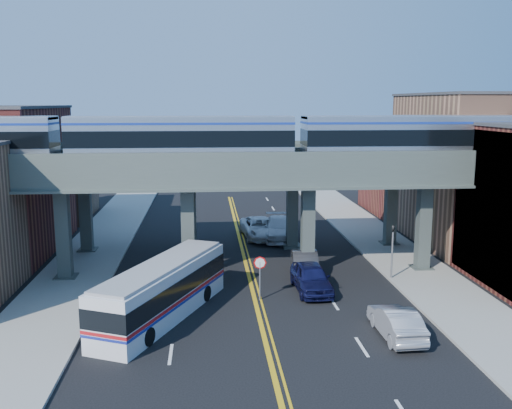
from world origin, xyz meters
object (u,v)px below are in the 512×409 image
(traffic_signal, at_px, (392,246))
(car_lane_b, at_px, (305,264))
(car_lane_a, at_px, (311,278))
(transit_train, at_px, (182,139))
(car_lane_c, at_px, (260,228))
(car_parked_curb, at_px, (396,322))
(car_lane_d, at_px, (279,228))
(transit_bus, at_px, (163,291))
(stop_sign, at_px, (260,271))

(traffic_signal, relative_size, car_lane_b, 0.85)
(car_lane_a, relative_size, car_lane_b, 1.05)
(transit_train, relative_size, car_lane_c, 7.26)
(car_lane_b, relative_size, car_parked_curb, 1.04)
(traffic_signal, bearing_deg, car_lane_b, 165.00)
(car_lane_c, bearing_deg, car_lane_a, -88.35)
(car_lane_b, bearing_deg, car_lane_d, 96.91)
(traffic_signal, height_order, transit_bus, traffic_signal)
(traffic_signal, xyz_separation_m, transit_bus, (-14.37, -5.29, -0.83))
(transit_train, bearing_deg, car_parked_curb, -45.40)
(transit_bus, height_order, car_lane_b, transit_bus)
(car_parked_curb, bearing_deg, car_lane_a, -69.06)
(car_lane_a, xyz_separation_m, car_lane_d, (-0.19, 13.74, 0.04))
(traffic_signal, bearing_deg, car_lane_a, -162.77)
(stop_sign, relative_size, car_parked_curb, 0.57)
(car_lane_b, bearing_deg, transit_bus, -137.96)
(car_lane_c, xyz_separation_m, car_lane_d, (1.59, -0.58, 0.05))
(transit_train, relative_size, car_lane_b, 9.23)
(transit_train, xyz_separation_m, car_lane_d, (7.67, 10.00, -8.25))
(transit_bus, height_order, car_lane_d, transit_bus)
(traffic_signal, relative_size, transit_bus, 0.37)
(car_lane_d, bearing_deg, traffic_signal, -59.76)
(car_lane_c, height_order, car_parked_curb, car_lane_c)
(car_lane_c, bearing_deg, car_lane_b, -85.44)
(stop_sign, bearing_deg, transit_bus, -157.24)
(transit_train, xyz_separation_m, stop_sign, (4.58, -5.00, -7.39))
(stop_sign, xyz_separation_m, traffic_signal, (8.90, 3.00, 0.54))
(car_lane_a, xyz_separation_m, car_parked_curb, (2.92, -7.18, -0.10))
(traffic_signal, xyz_separation_m, car_lane_b, (-5.44, 1.46, -1.51))
(stop_sign, relative_size, car_lane_b, 0.55)
(car_lane_b, relative_size, car_lane_d, 0.77)
(transit_train, distance_m, car_lane_d, 15.06)
(car_lane_a, relative_size, car_lane_d, 0.81)
(car_lane_d, bearing_deg, transit_train, -123.08)
(transit_bus, xyz_separation_m, car_parked_curb, (11.67, -3.63, -0.71))
(car_lane_b, distance_m, car_parked_curb, 10.74)
(traffic_signal, height_order, car_parked_curb, traffic_signal)
(car_lane_a, height_order, car_lane_d, car_lane_d)
(stop_sign, bearing_deg, car_lane_a, 20.97)
(transit_train, bearing_deg, car_lane_c, 60.13)
(car_lane_c, relative_size, car_lane_d, 0.98)
(transit_bus, distance_m, car_lane_b, 11.21)
(car_lane_a, distance_m, car_lane_b, 3.21)
(car_lane_a, distance_m, car_parked_curb, 7.75)
(transit_bus, bearing_deg, car_lane_c, 3.22)
(stop_sign, xyz_separation_m, car_lane_d, (3.09, 15.00, -0.86))
(car_lane_b, xyz_separation_m, car_lane_c, (-1.96, 11.12, 0.06))
(car_lane_c, height_order, car_lane_d, car_lane_d)
(stop_sign, relative_size, transit_bus, 0.24)
(traffic_signal, distance_m, car_lane_c, 14.67)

